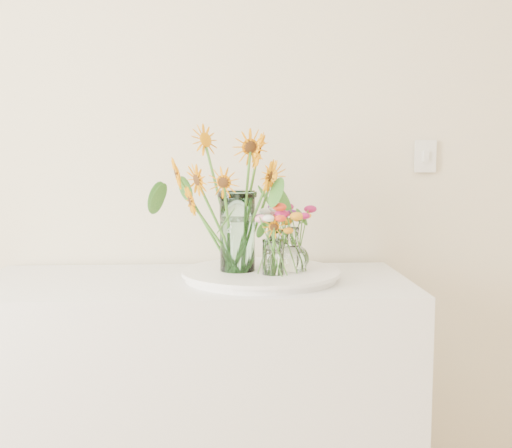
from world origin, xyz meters
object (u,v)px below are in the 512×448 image
object	(u,v)px
small_vase_a	(273,258)
small_vase_c	(280,248)
mason_jar	(237,232)
small_vase_b	(294,250)
counter	(196,412)
tray	(261,276)

from	to	relation	value
small_vase_a	small_vase_c	size ratio (longest dim) A/B	0.91
mason_jar	small_vase_b	bearing A→B (deg)	-2.05
small_vase_c	small_vase_a	bearing A→B (deg)	-101.91
counter	small_vase_b	bearing A→B (deg)	-2.64
small_vase_a	small_vase_b	world-z (taller)	small_vase_b
mason_jar	small_vase_c	xyz separation A→B (m)	(0.15, 0.09, -0.07)
tray	small_vase_c	size ratio (longest dim) A/B	3.82
counter	small_vase_a	size ratio (longest dim) A/B	11.92
mason_jar	small_vase_b	distance (m)	0.19
mason_jar	small_vase_b	xyz separation A→B (m)	(0.18, -0.01, -0.06)
small_vase_c	tray	bearing A→B (deg)	-127.16
counter	mason_jar	distance (m)	0.62
small_vase_a	small_vase_b	bearing A→B (deg)	42.04
tray	small_vase_b	world-z (taller)	small_vase_b
small_vase_b	small_vase_c	distance (m)	0.11
counter	small_vase_c	distance (m)	0.62
tray	small_vase_a	world-z (taller)	small_vase_a
counter	small_vase_c	xyz separation A→B (m)	(0.29, 0.08, 0.54)
counter	small_vase_c	size ratio (longest dim) A/B	10.84
tray	small_vase_c	distance (m)	0.14
small_vase_b	small_vase_c	size ratio (longest dim) A/B	1.15
small_vase_c	counter	bearing A→B (deg)	-163.42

